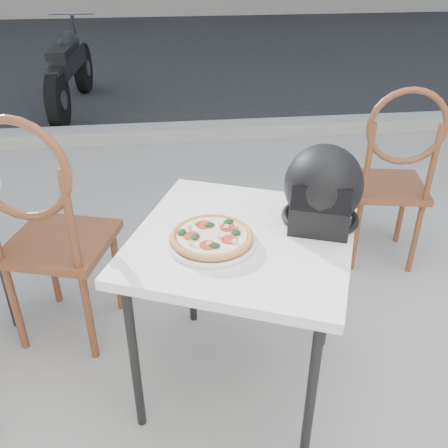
{
  "coord_description": "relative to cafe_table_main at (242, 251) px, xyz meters",
  "views": [
    {
      "loc": [
        -0.73,
        -1.6,
        1.72
      ],
      "look_at": [
        -0.54,
        -0.05,
        0.8
      ],
      "focal_mm": 40.0,
      "sensor_mm": 36.0,
      "label": 1
    }
  ],
  "objects": [
    {
      "name": "ground",
      "position": [
        0.47,
        0.06,
        -0.68
      ],
      "size": [
        80.0,
        80.0,
        0.0
      ],
      "primitive_type": "plane",
      "color": "#A09C97",
      "rests_on": "ground"
    },
    {
      "name": "street_asphalt",
      "position": [
        0.47,
        7.06,
        -0.68
      ],
      "size": [
        30.0,
        8.0,
        0.0
      ],
      "primitive_type": "cube",
      "color": "black",
      "rests_on": "ground"
    },
    {
      "name": "curb",
      "position": [
        0.47,
        3.06,
        -0.62
      ],
      "size": [
        30.0,
        0.25,
        0.12
      ],
      "primitive_type": "cube",
      "color": "#9C9992",
      "rests_on": "ground"
    },
    {
      "name": "cafe_table_main",
      "position": [
        0.0,
        0.0,
        0.0
      ],
      "size": [
        1.04,
        1.04,
        0.75
      ],
      "rotation": [
        0.0,
        0.0,
        -0.4
      ],
      "color": "white",
      "rests_on": "ground"
    },
    {
      "name": "plate",
      "position": [
        -0.12,
        -0.04,
        0.08
      ],
      "size": [
        0.4,
        0.4,
        0.02
      ],
      "rotation": [
        0.0,
        0.0,
        0.24
      ],
      "color": "white",
      "rests_on": "cafe_table_main"
    },
    {
      "name": "pizza",
      "position": [
        -0.12,
        -0.04,
        0.1
      ],
      "size": [
        0.39,
        0.39,
        0.04
      ],
      "rotation": [
        0.0,
        0.0,
        0.4
      ],
      "color": "tan",
      "rests_on": "plate"
    },
    {
      "name": "helmet",
      "position": [
        0.31,
        0.06,
        0.2
      ],
      "size": [
        0.39,
        0.39,
        0.31
      ],
      "rotation": [
        0.0,
        0.0,
        -0.36
      ],
      "color": "black",
      "rests_on": "cafe_table_main"
    },
    {
      "name": "cafe_chair_main",
      "position": [
        0.96,
        0.81,
        -0.08
      ],
      "size": [
        0.49,
        0.49,
        1.08
      ],
      "rotation": [
        0.0,
        0.0,
        2.94
      ],
      "color": "brown",
      "rests_on": "ground"
    },
    {
      "name": "cafe_chair_side",
      "position": [
        -0.79,
        0.37,
        -0.04
      ],
      "size": [
        0.55,
        0.55,
        1.16
      ],
      "rotation": [
        0.0,
        0.0,
        2.84
      ],
      "color": "brown",
      "rests_on": "ground"
    },
    {
      "name": "motorcycle",
      "position": [
        -1.25,
        4.15,
        -0.27
      ],
      "size": [
        0.5,
        1.91,
        0.95
      ],
      "rotation": [
        0.0,
        0.0,
        -0.07
      ],
      "color": "black",
      "rests_on": "street_asphalt"
    }
  ]
}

